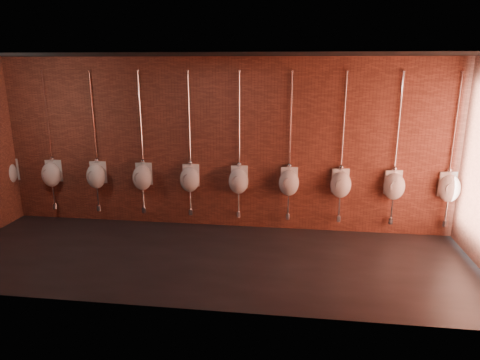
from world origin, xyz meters
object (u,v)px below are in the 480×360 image
(urinal_6, at_px, (289,182))
(urinal_8, at_px, (394,186))
(urinal_4, at_px, (190,179))
(urinal_5, at_px, (239,180))
(urinal_3, at_px, (142,177))
(urinal_0, at_px, (8,172))
(urinal_1, at_px, (51,174))
(urinal_9, at_px, (449,188))
(urinal_2, at_px, (96,175))
(urinal_7, at_px, (341,184))

(urinal_6, relative_size, urinal_8, 1.00)
(urinal_4, relative_size, urinal_6, 1.00)
(urinal_5, bearing_deg, urinal_3, 180.00)
(urinal_4, xyz_separation_m, urinal_5, (0.94, 0.00, 0.00))
(urinal_5, relative_size, urinal_6, 1.00)
(urinal_0, distance_m, urinal_1, 0.94)
(urinal_3, distance_m, urinal_9, 5.62)
(urinal_2, height_order, urinal_6, same)
(urinal_7, bearing_deg, urinal_5, 180.00)
(urinal_9, bearing_deg, urinal_5, 180.00)
(urinal_1, xyz_separation_m, urinal_2, (0.94, 0.00, 0.00))
(urinal_2, bearing_deg, urinal_6, 0.00)
(urinal_5, distance_m, urinal_9, 3.75)
(urinal_2, distance_m, urinal_7, 4.69)
(urinal_6, height_order, urinal_8, same)
(urinal_5, bearing_deg, urinal_6, 0.00)
(urinal_6, bearing_deg, urinal_8, 0.00)
(urinal_0, relative_size, urinal_8, 1.00)
(urinal_3, distance_m, urinal_6, 2.81)
(urinal_1, xyz_separation_m, urinal_9, (7.50, 0.00, 0.00))
(urinal_2, bearing_deg, urinal_8, 0.00)
(urinal_0, relative_size, urinal_2, 1.00)
(urinal_4, xyz_separation_m, urinal_9, (4.69, 0.00, 0.00))
(urinal_0, height_order, urinal_9, same)
(urinal_1, bearing_deg, urinal_0, 180.00)
(urinal_1, bearing_deg, urinal_9, 0.00)
(urinal_1, height_order, urinal_9, same)
(urinal_7, distance_m, urinal_9, 1.87)
(urinal_6, bearing_deg, urinal_9, 0.00)
(urinal_0, bearing_deg, urinal_9, 0.00)
(urinal_4, height_order, urinal_6, same)
(urinal_7, height_order, urinal_9, same)
(urinal_1, bearing_deg, urinal_6, 0.00)
(urinal_2, xyz_separation_m, urinal_4, (1.87, 0.00, 0.00))
(urinal_8, bearing_deg, urinal_3, 180.00)
(urinal_1, relative_size, urinal_9, 1.00)
(urinal_7, xyz_separation_m, urinal_9, (1.87, 0.00, 0.00))
(urinal_8, bearing_deg, urinal_9, 0.00)
(urinal_8, distance_m, urinal_9, 0.94)
(urinal_4, distance_m, urinal_6, 1.87)
(urinal_6, xyz_separation_m, urinal_8, (1.87, 0.00, 0.00))
(urinal_1, height_order, urinal_2, same)
(urinal_3, bearing_deg, urinal_9, 0.00)
(urinal_2, relative_size, urinal_3, 1.00)
(urinal_9, bearing_deg, urinal_8, 180.00)
(urinal_7, bearing_deg, urinal_9, 0.00)
(urinal_5, bearing_deg, urinal_9, 0.00)
(urinal_5, distance_m, urinal_6, 0.94)
(urinal_4, relative_size, urinal_9, 1.00)
(urinal_2, bearing_deg, urinal_5, 0.00)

